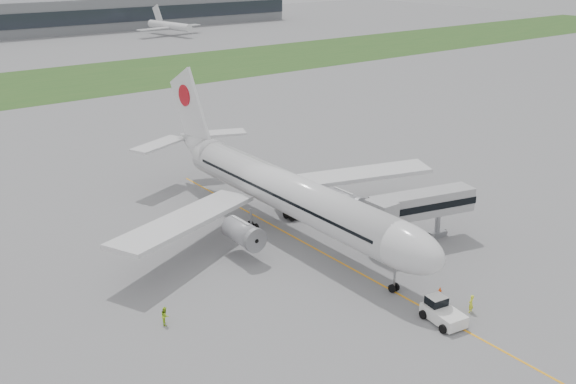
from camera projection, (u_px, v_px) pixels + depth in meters
ground at (305, 243)px, 78.71m from camera, size 600.00×600.00×0.00m
apron_markings at (331, 258)px, 74.99m from camera, size 70.00×70.00×0.04m
grass_strip at (19, 87)px, 168.06m from camera, size 600.00×50.00×0.02m
airliner at (281, 189)px, 80.34m from camera, size 48.13×53.95×17.88m
pushback_tug at (442, 311)px, 61.89m from camera, size 3.49×4.66×2.22m
jet_bridge at (417, 206)px, 76.94m from camera, size 14.57×6.24×6.65m
safety_cone_left at (430, 312)px, 63.15m from camera, size 0.42×0.42×0.58m
safety_cone_right at (440, 289)px, 67.53m from camera, size 0.38×0.38×0.53m
ground_crew_near at (471, 304)px, 63.39m from camera, size 0.77×0.58×1.89m
ground_crew_far at (165, 316)px, 61.37m from camera, size 1.00×1.10×1.84m
distant_aircraft_right at (170, 35)px, 269.59m from camera, size 34.01×31.06×11.54m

